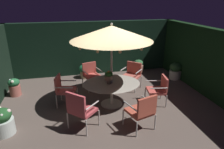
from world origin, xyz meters
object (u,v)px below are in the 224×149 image
object	(u,v)px
potted_plant_back_left	(15,87)
potted_plant_front_corner	(3,122)
patio_chair_east	(132,73)
potted_plant_left_far	(175,71)
patio_umbrella	(112,33)
centerpiece_planter	(109,76)
patio_chair_north	(142,110)
patio_dining_table	(112,87)
patio_chair_northeast	(159,88)
patio_chair_southeast	(91,73)
patio_chair_southwest	(80,108)
patio_chair_south	(63,88)
potted_plant_back_right	(138,66)
potted_plant_right_near	(85,71)

from	to	relation	value
potted_plant_back_left	potted_plant_front_corner	world-z (taller)	potted_plant_front_corner
patio_chair_east	potted_plant_left_far	size ratio (longest dim) A/B	1.40
patio_umbrella	centerpiece_planter	world-z (taller)	patio_umbrella
patio_chair_north	potted_plant_left_far	size ratio (longest dim) A/B	1.47
patio_umbrella	patio_chair_north	size ratio (longest dim) A/B	2.54
patio_dining_table	patio_chair_northeast	size ratio (longest dim) A/B	1.94
patio_chair_southeast	patio_chair_north	bearing A→B (deg)	-72.93
patio_chair_southwest	patio_chair_north	bearing A→B (deg)	-13.89
patio_chair_south	potted_plant_back_right	xyz separation A→B (m)	(3.31, 2.22, -0.27)
potted_plant_back_right	potted_plant_left_far	world-z (taller)	potted_plant_left_far
patio_chair_northeast	potted_plant_back_right	bearing A→B (deg)	82.47
potted_plant_back_right	potted_plant_left_far	distance (m)	1.64
patio_dining_table	patio_chair_south	world-z (taller)	patio_chair_south
patio_chair_north	patio_chair_southwest	size ratio (longest dim) A/B	0.94
patio_umbrella	patio_chair_northeast	world-z (taller)	patio_umbrella
patio_umbrella	potted_plant_right_near	size ratio (longest dim) A/B	4.44
patio_dining_table	centerpiece_planter	distance (m)	0.39
patio_chair_southeast	potted_plant_left_far	distance (m)	3.53
centerpiece_planter	potted_plant_back_left	distance (m)	3.40
potted_plant_back_left	potted_plant_front_corner	size ratio (longest dim) A/B	0.89
patio_chair_northeast	patio_dining_table	bearing A→B (deg)	169.93
patio_chair_east	potted_plant_right_near	bearing A→B (deg)	138.55
patio_chair_east	patio_chair_southwest	world-z (taller)	patio_chair_southwest
potted_plant_left_far	patio_chair_south	bearing A→B (deg)	-165.81
patio_chair_east	potted_plant_left_far	bearing A→B (deg)	11.70
patio_chair_northeast	potted_plant_back_right	size ratio (longest dim) A/B	1.52
patio_chair_north	patio_chair_east	size ratio (longest dim) A/B	1.04
potted_plant_front_corner	potted_plant_left_far	bearing A→B (deg)	21.21
patio_chair_north	patio_chair_southeast	bearing A→B (deg)	107.07
potted_plant_back_right	patio_chair_south	bearing A→B (deg)	-146.07
patio_umbrella	potted_plant_back_left	world-z (taller)	patio_umbrella
patio_umbrella	centerpiece_planter	bearing A→B (deg)	-157.64
patio_chair_southwest	potted_plant_front_corner	xyz separation A→B (m)	(-1.87, 0.25, -0.27)
patio_chair_northeast	potted_plant_back_left	distance (m)	4.88
patio_dining_table	patio_chair_south	bearing A→B (deg)	166.02
patio_chair_north	patio_chair_south	world-z (taller)	patio_chair_north
centerpiece_planter	patio_chair_southwest	world-z (taller)	centerpiece_planter
centerpiece_planter	potted_plant_back_right	world-z (taller)	centerpiece_planter
potted_plant_back_right	potted_plant_front_corner	world-z (taller)	potted_plant_front_corner
centerpiece_planter	patio_chair_northeast	bearing A→B (deg)	-8.05
potted_plant_back_left	potted_plant_back_right	xyz separation A→B (m)	(4.96, 1.19, -0.03)
patio_chair_north	patio_chair_south	xyz separation A→B (m)	(-1.90, 1.81, -0.00)
centerpiece_planter	patio_chair_southeast	distance (m)	1.56
centerpiece_planter	patio_chair_south	world-z (taller)	centerpiece_planter
patio_chair_northeast	patio_chair_southeast	bearing A→B (deg)	138.59
patio_chair_east	potted_plant_back_left	bearing A→B (deg)	175.71
patio_chair_south	potted_plant_left_far	size ratio (longest dim) A/B	1.41
patio_chair_north	potted_plant_left_far	distance (m)	3.97
patio_umbrella	patio_dining_table	bearing A→B (deg)	10.71
patio_umbrella	patio_chair_east	xyz separation A→B (m)	(1.04, 1.09, -1.69)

